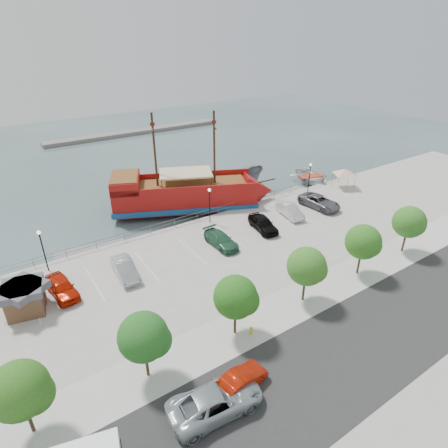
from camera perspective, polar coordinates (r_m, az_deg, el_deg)
ground at (r=40.12m, az=2.78°, el=-4.54°), size 160.00×160.00×0.00m
land_slab at (r=29.88m, az=29.20°, el=-21.47°), size 100.00×58.00×1.20m
street at (r=30.89m, az=21.31°, el=-15.90°), size 100.00×8.00×0.04m
sidewalk at (r=33.53m, az=13.11°, el=-10.55°), size 100.00×4.00×0.05m
seawall_railing at (r=45.07m, az=-3.03°, el=1.52°), size 50.00×0.06×1.00m
far_shore at (r=90.08m, az=-13.32°, el=13.48°), size 40.00×3.00×0.80m
pirate_ship at (r=48.95m, az=-4.19°, el=4.58°), size 21.25×13.75×13.32m
patrol_boat at (r=54.96m, az=2.48°, el=6.46°), size 7.88×3.22×3.01m
speedboat at (r=59.92m, az=13.21°, el=6.81°), size 6.83×8.37×1.52m
dock_west at (r=42.65m, az=-19.59°, el=-3.85°), size 7.64×3.28×0.42m
dock_mid at (r=51.43m, az=5.03°, el=3.25°), size 6.96×4.04×0.38m
dock_east at (r=54.88m, az=9.69°, el=4.56°), size 6.80×2.88×0.38m
shed at (r=34.28m, az=-28.12°, el=-9.85°), size 3.62×3.62×2.50m
canopy_tent at (r=56.00m, az=17.98°, el=7.97°), size 4.61×4.61×3.16m
street_van at (r=24.47m, az=-1.25°, el=-25.32°), size 6.05×3.14×1.63m
street_sedan at (r=25.51m, az=2.33°, el=-22.87°), size 4.20×1.99×1.33m
fire_hydrant at (r=29.05m, az=4.15°, el=-15.86°), size 0.24×0.24×0.71m
lamp_post_left at (r=37.98m, az=-26.03°, el=-2.71°), size 0.36×0.36×4.28m
lamp_post_mid at (r=43.04m, az=-2.21°, el=3.77°), size 0.36×0.36×4.28m
lamp_post_right at (r=52.54m, az=12.94°, el=7.59°), size 0.36×0.36×4.28m
tree_a at (r=24.19m, az=-28.34°, el=-21.52°), size 3.30×3.20×5.00m
tree_b at (r=24.77m, az=-11.79°, el=-16.59°), size 3.30×3.20×5.00m
tree_c at (r=27.21m, az=2.10°, el=-11.18°), size 3.30×3.20×5.00m
tree_d at (r=31.06m, az=12.74°, el=-6.43°), size 3.30×3.20×5.00m
tree_e at (r=35.88m, az=20.65°, el=-2.68°), size 3.30×3.20×5.00m
tree_f at (r=41.32m, az=26.54°, el=0.16°), size 3.30×3.20×5.00m
parked_car_a at (r=35.19m, az=-23.50°, el=-8.83°), size 2.37×4.70×1.53m
parked_car_b at (r=35.79m, az=-14.87°, el=-6.61°), size 1.86×4.68×1.51m
parked_car_d at (r=39.22m, az=-0.47°, el=-2.43°), size 2.05×4.81×1.38m
parked_car_e at (r=42.48m, az=5.97°, el=0.08°), size 2.64×4.93×1.60m
parked_car_f at (r=46.10m, az=10.03°, el=2.02°), size 2.33×4.68×1.47m
parked_car_g at (r=49.19m, az=14.32°, el=3.30°), size 3.07×5.82×1.56m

